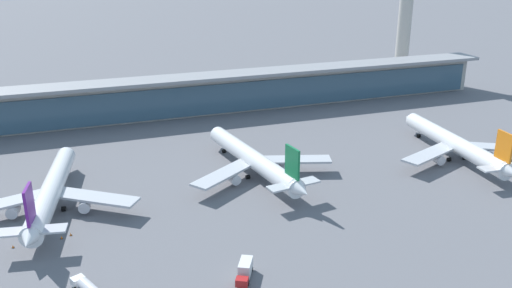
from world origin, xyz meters
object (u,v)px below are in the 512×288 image
object	(u,v)px
safety_cone_charlie	(71,234)
safety_cone_alpha	(62,237)
service_truck_near_nose_red	(245,270)
airliner_right_stand	(456,144)
safety_cone_bravo	(13,246)
service_truck_under_wing_white	(87,287)
airliner_centre_stand	(254,160)
airliner_left_stand	(51,192)

from	to	relation	value
safety_cone_charlie	safety_cone_alpha	bearing A→B (deg)	-157.36
service_truck_near_nose_red	safety_cone_charlie	size ratio (longest dim) A/B	10.75
airliner_right_stand	safety_cone_bravo	distance (m)	122.89
service_truck_near_nose_red	service_truck_under_wing_white	distance (m)	29.33
safety_cone_bravo	airliner_centre_stand	bearing A→B (deg)	17.62
safety_cone_bravo	safety_cone_charlie	size ratio (longest dim) A/B	1.00
airliner_centre_stand	safety_cone_alpha	xyz separation A→B (m)	(-51.40, -18.88, -4.35)
safety_cone_alpha	safety_cone_charlie	world-z (taller)	same
airliner_left_stand	safety_cone_bravo	xyz separation A→B (m)	(-8.10, -16.22, -4.35)
service_truck_near_nose_red	safety_cone_charlie	world-z (taller)	service_truck_near_nose_red
service_truck_near_nose_red	safety_cone_bravo	bearing A→B (deg)	147.98
airliner_right_stand	service_truck_near_nose_red	distance (m)	88.02
airliner_centre_stand	safety_cone_alpha	bearing A→B (deg)	-159.83
service_truck_near_nose_red	safety_cone_bravo	size ratio (longest dim) A/B	10.75
airliner_centre_stand	safety_cone_charlie	bearing A→B (deg)	-159.93
safety_cone_alpha	airliner_left_stand	bearing A→B (deg)	96.25
airliner_right_stand	safety_cone_alpha	size ratio (longest dim) A/B	79.60
service_truck_under_wing_white	safety_cone_alpha	xyz separation A→B (m)	(-4.18, 23.17, -1.39)
safety_cone_bravo	safety_cone_charlie	bearing A→B (deg)	6.65
safety_cone_bravo	safety_cone_charlie	distance (m)	11.82
service_truck_under_wing_white	safety_cone_bravo	bearing A→B (deg)	121.78
service_truck_under_wing_white	safety_cone_alpha	distance (m)	23.58
service_truck_near_nose_red	safety_cone_bravo	distance (m)	50.75
airliner_left_stand	airliner_centre_stand	bearing A→B (deg)	3.48
service_truck_near_nose_red	safety_cone_alpha	distance (m)	43.10
airliner_left_stand	airliner_centre_stand	distance (m)	53.22
airliner_centre_stand	airliner_right_stand	size ratio (longest dim) A/B	1.00
airliner_centre_stand	safety_cone_alpha	size ratio (longest dim) A/B	79.42
airliner_left_stand	service_truck_under_wing_white	bearing A→B (deg)	-81.36
safety_cone_alpha	safety_cone_bravo	bearing A→B (deg)	-176.70
service_truck_under_wing_white	safety_cone_bravo	size ratio (longest dim) A/B	12.55
service_truck_near_nose_red	safety_cone_charlie	xyz separation A→B (m)	(-31.27, 28.26, -1.37)
service_truck_near_nose_red	service_truck_under_wing_white	bearing A→B (deg)	171.58
service_truck_under_wing_white	safety_cone_charlie	size ratio (longest dim) A/B	12.55
airliner_left_stand	safety_cone_alpha	world-z (taller)	airliner_left_stand
safety_cone_bravo	service_truck_near_nose_red	bearing A→B (deg)	-32.02
service_truck_near_nose_red	safety_cone_alpha	world-z (taller)	service_truck_near_nose_red
safety_cone_bravo	safety_cone_charlie	world-z (taller)	same
airliner_right_stand	safety_cone_bravo	xyz separation A→B (m)	(-122.30, -11.21, -4.35)
safety_cone_charlie	airliner_right_stand	bearing A→B (deg)	5.09
service_truck_near_nose_red	safety_cone_charlie	distance (m)	42.17
safety_cone_alpha	service_truck_under_wing_white	bearing A→B (deg)	-79.77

